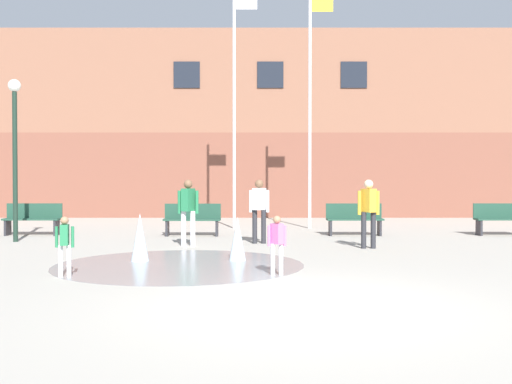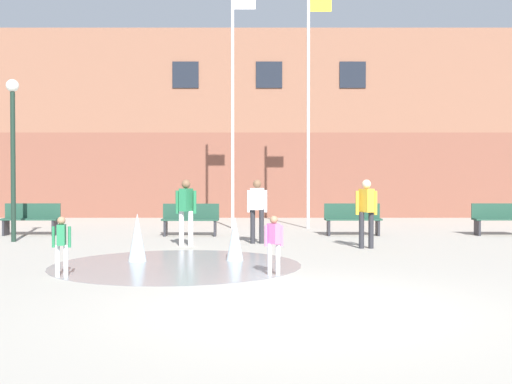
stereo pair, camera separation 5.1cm
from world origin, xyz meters
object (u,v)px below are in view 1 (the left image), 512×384
Objects in this scene: child_with_pink_shirt at (277,240)px; adult_near_bench at (188,207)px; flagpole_right at (311,100)px; adult_watching at (369,208)px; park_bench_left_of_flagpoles at (193,219)px; park_bench_far_left at (33,219)px; lamp_post_left_lane at (15,137)px; flagpole_left at (235,99)px; teen_by_trashcan at (259,206)px; park_bench_under_left_flagpole at (355,219)px; park_bench_near_trashcan at (503,219)px; child_running at (65,242)px.

adult_near_bench is (-1.97, 4.38, 0.35)m from child_with_pink_shirt.
adult_watching is at bearing -82.08° from flagpole_right.
child_with_pink_shirt is (2.15, -7.04, 0.10)m from park_bench_left_of_flagpoles.
adult_near_bench reaches higher than park_bench_far_left.
park_bench_far_left is 2.88m from lamp_post_left_lane.
adult_near_bench is at bearing -30.83° from park_bench_far_left.
flagpole_left is at bearing 147.21° from child_with_pink_shirt.
teen_by_trashcan is 0.20× the size of flagpole_left.
child_with_pink_shirt is (6.75, -7.23, 0.10)m from park_bench_far_left.
teen_by_trashcan is (1.88, -2.06, 0.45)m from park_bench_left_of_flagpoles.
flagpole_left is at bearing 2.52° from adult_watching.
flagpole_left is at bearing 67.12° from park_bench_left_of_flagpoles.
adult_watching is 0.20× the size of flagpole_right.
adult_watching is 7.44m from flagpole_left.
child_with_pink_shirt is 0.12× the size of flagpole_left.
adult_watching is (2.52, -1.09, 0.00)m from teen_by_trashcan.
flagpole_right is (2.48, -0.00, -0.04)m from flagpole_left.
child_with_pink_shirt is at bearing -98.48° from flagpole_right.
park_bench_under_left_flagpole is 9.41m from lamp_post_left_lane.
park_bench_under_left_flagpole is (4.62, 0.14, 0.00)m from park_bench_left_of_flagpoles.
park_bench_left_of_flagpoles is at bearing -178.79° from park_bench_near_trashcan.
park_bench_under_left_flagpole is 1.01× the size of teen_by_trashcan.
adult_near_bench reaches higher than park_bench_under_left_flagpole.
flagpole_left reaches higher than park_bench_under_left_flagpole.
teen_by_trashcan is at bearing -3.97° from lamp_post_left_lane.
flagpole_left is 1.93× the size of lamp_post_left_lane.
flagpole_right is (3.60, 2.65, 3.73)m from park_bench_left_of_flagpoles.
teen_by_trashcan is at bearing -109.95° from flagpole_right.
child_running is 11.63m from flagpole_right.
adult_watching is 9.06m from lamp_post_left_lane.
park_bench_under_left_flagpole is 1.62× the size of child_with_pink_shirt.
park_bench_under_left_flagpole is 4.62m from flagpole_right.
lamp_post_left_lane is at bearing -159.53° from park_bench_left_of_flagpoles.
park_bench_under_left_flagpole is 1.00× the size of park_bench_near_trashcan.
child_with_pink_shirt is at bearing -73.00° from park_bench_left_of_flagpoles.
adult_near_bench is at bearing -122.73° from flagpole_right.
park_bench_left_of_flagpoles is at bearing -112.88° from flagpole_left.
adult_near_bench is (-4.22, 0.49, 0.00)m from adult_watching.
flagpole_right is at bearing -0.00° from flagpole_left.
teen_by_trashcan is 1.00× the size of adult_watching.
flagpole_right is (-1.02, 2.52, 3.73)m from park_bench_under_left_flagpole.
teen_by_trashcan is at bearing -80.80° from flagpole_left.
lamp_post_left_lane reaches higher than adult_near_bench.
lamp_post_left_lane is at bearing 118.44° from teen_by_trashcan.
park_bench_far_left is 0.39× the size of lamp_post_left_lane.
flagpole_right is at bearing 12.46° from teen_by_trashcan.
adult_watching is at bearing -60.51° from flagpole_left.
lamp_post_left_lane is (-4.54, 1.03, 1.76)m from adult_near_bench.
park_bench_near_trashcan is 13.55m from lamp_post_left_lane.
teen_by_trashcan reaches higher than child_with_pink_shirt.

